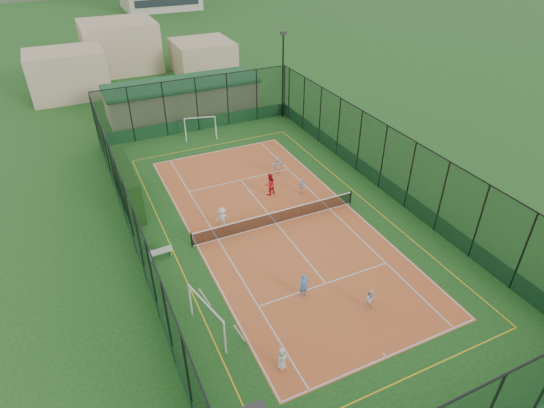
% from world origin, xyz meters
% --- Properties ---
extents(ground, '(300.00, 300.00, 0.00)m').
position_xyz_m(ground, '(0.00, 0.00, 0.00)').
color(ground, '#1B4D1A').
rests_on(ground, ground).
extents(court_slab, '(11.17, 23.97, 0.01)m').
position_xyz_m(court_slab, '(0.00, 0.00, 0.01)').
color(court_slab, '#C9542C').
rests_on(court_slab, ground).
extents(tennis_net, '(11.67, 0.12, 1.06)m').
position_xyz_m(tennis_net, '(0.00, 0.00, 0.53)').
color(tennis_net, black).
rests_on(tennis_net, ground).
extents(perimeter_fence, '(18.12, 34.12, 5.00)m').
position_xyz_m(perimeter_fence, '(0.00, 0.00, 2.50)').
color(perimeter_fence, black).
rests_on(perimeter_fence, ground).
extents(floodlight_ne, '(0.60, 0.26, 8.25)m').
position_xyz_m(floodlight_ne, '(8.60, 16.60, 4.12)').
color(floodlight_ne, black).
rests_on(floodlight_ne, ground).
extents(clubhouse, '(15.20, 7.20, 3.15)m').
position_xyz_m(clubhouse, '(0.00, 22.00, 1.57)').
color(clubhouse, tan).
rests_on(clubhouse, ground).
extents(hedge_left, '(1.02, 6.83, 2.99)m').
position_xyz_m(hedge_left, '(-8.30, 6.92, 1.49)').
color(hedge_left, black).
rests_on(hedge_left, ground).
extents(white_bench, '(1.45, 0.46, 0.81)m').
position_xyz_m(white_bench, '(-7.80, -0.19, 0.40)').
color(white_bench, white).
rests_on(white_bench, ground).
extents(futsal_goal_near, '(3.31, 1.67, 2.05)m').
position_xyz_m(futsal_goal_near, '(-7.06, -6.97, 1.03)').
color(futsal_goal_near, white).
rests_on(futsal_goal_near, ground).
extents(futsal_goal_far, '(2.95, 1.50, 1.83)m').
position_xyz_m(futsal_goal_far, '(-0.29, 15.48, 0.91)').
color(futsal_goal_far, white).
rests_on(futsal_goal_far, ground).
extents(child_near_left, '(0.72, 0.61, 1.26)m').
position_xyz_m(child_near_left, '(-4.68, -10.33, 0.64)').
color(child_near_left, white).
rests_on(child_near_left, court_slab).
extents(child_near_mid, '(0.55, 0.37, 1.47)m').
position_xyz_m(child_near_mid, '(-1.59, -6.69, 0.75)').
color(child_near_mid, '#4D89DC').
rests_on(child_near_mid, court_slab).
extents(child_near_right, '(0.74, 0.66, 1.26)m').
position_xyz_m(child_near_right, '(1.11, -8.98, 0.64)').
color(child_near_right, white).
rests_on(child_near_right, court_slab).
extents(child_far_left, '(0.93, 0.54, 1.43)m').
position_xyz_m(child_far_left, '(-3.34, 1.20, 0.73)').
color(child_far_left, silver).
rests_on(child_far_left, court_slab).
extents(child_far_right, '(0.78, 0.50, 1.23)m').
position_xyz_m(child_far_right, '(3.36, 2.63, 0.62)').
color(child_far_right, silver).
rests_on(child_far_right, court_slab).
extents(child_far_back, '(1.35, 0.49, 1.43)m').
position_xyz_m(child_far_back, '(3.01, 6.18, 0.73)').
color(child_far_back, silver).
rests_on(child_far_back, court_slab).
extents(coach, '(0.96, 0.83, 1.69)m').
position_xyz_m(coach, '(1.15, 3.56, 0.85)').
color(coach, red).
rests_on(coach, court_slab).
extents(tennis_balls, '(5.68, 1.34, 0.07)m').
position_xyz_m(tennis_balls, '(0.18, 1.29, 0.04)').
color(tennis_balls, '#CCE033').
rests_on(tennis_balls, court_slab).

